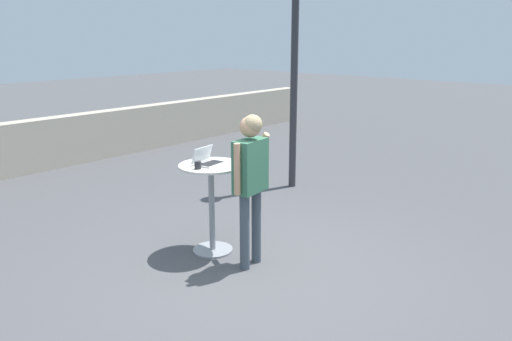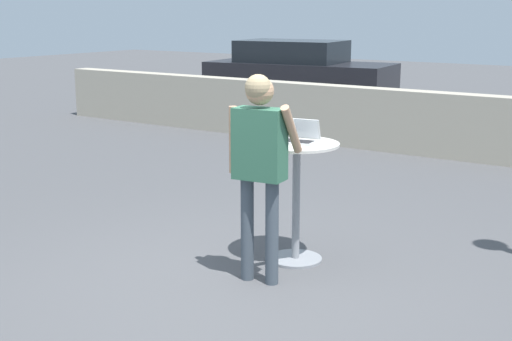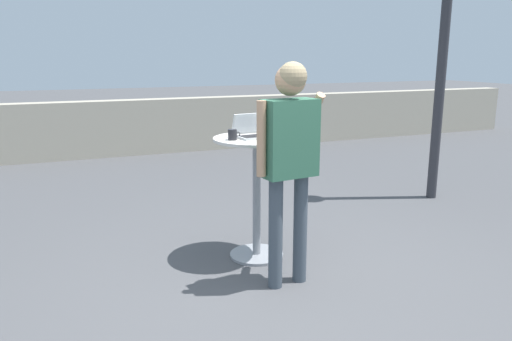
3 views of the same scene
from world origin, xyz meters
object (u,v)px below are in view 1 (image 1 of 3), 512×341
cafe_table (211,195)px  coffee_mug (198,165)px  street_lamp (295,28)px  standing_person (250,171)px  laptop (208,160)px

cafe_table → coffee_mug: coffee_mug is taller
street_lamp → cafe_table: bearing=-161.9°
coffee_mug → standing_person: 0.63m
standing_person → street_lamp: size_ratio=0.43×
cafe_table → standing_person: standing_person is taller
coffee_mug → street_lamp: bearing=17.4°
coffee_mug → standing_person: standing_person is taller
laptop → street_lamp: street_lamp is taller
cafe_table → standing_person: (0.01, -0.61, 0.40)m
standing_person → coffee_mug: bearing=113.2°
coffee_mug → standing_person: bearing=-66.8°
cafe_table → coffee_mug: bearing=-171.3°
standing_person → street_lamp: street_lamp is taller
laptop → street_lamp: 3.32m
coffee_mug → street_lamp: street_lamp is taller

